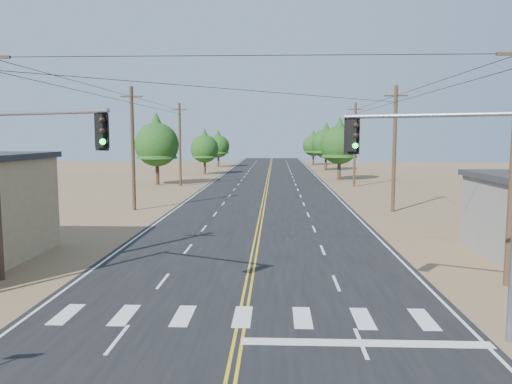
{
  "coord_description": "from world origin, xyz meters",
  "views": [
    {
      "loc": [
        1.09,
        -8.08,
        6.03
      ],
      "look_at": [
        0.19,
        14.5,
        3.5
      ],
      "focal_mm": 35.0,
      "sensor_mm": 36.0,
      "label": 1
    }
  ],
  "objects": [
    {
      "name": "road",
      "position": [
        0.0,
        30.0,
        0.01
      ],
      "size": [
        15.0,
        200.0,
        0.02
      ],
      "primitive_type": "cube",
      "color": "black",
      "rests_on": "ground"
    },
    {
      "name": "utility_pole_left_mid",
      "position": [
        -10.5,
        32.0,
        5.12
      ],
      "size": [
        1.8,
        0.3,
        10.0
      ],
      "color": "#4C3826",
      "rests_on": "ground"
    },
    {
      "name": "utility_pole_left_far",
      "position": [
        -10.5,
        52.0,
        5.12
      ],
      "size": [
        1.8,
        0.3,
        10.0
      ],
      "color": "#4C3826",
      "rests_on": "ground"
    },
    {
      "name": "utility_pole_right_mid",
      "position": [
        10.5,
        32.0,
        5.12
      ],
      "size": [
        1.8,
        0.3,
        10.0
      ],
      "color": "#4C3826",
      "rests_on": "ground"
    },
    {
      "name": "utility_pole_right_far",
      "position": [
        10.5,
        52.0,
        5.12
      ],
      "size": [
        1.8,
        0.3,
        10.0
      ],
      "color": "#4C3826",
      "rests_on": "ground"
    },
    {
      "name": "signal_mast_left",
      "position": [
        -8.18,
        9.23,
        4.79
      ],
      "size": [
        5.89,
        2.83,
        7.02
      ],
      "rotation": [
        0.0,
        0.0,
        -0.42
      ],
      "color": "gray",
      "rests_on": "ground"
    },
    {
      "name": "signal_mast_right",
      "position": [
        6.66,
        6.92,
        4.6
      ],
      "size": [
        4.81,
        2.33,
        6.86
      ],
      "rotation": [
        0.0,
        0.0,
        -0.43
      ],
      "color": "gray",
      "rests_on": "ground"
    },
    {
      "name": "tree_left_near",
      "position": [
        -13.71,
        53.56,
        5.55
      ],
      "size": [
        5.45,
        5.45,
        9.08
      ],
      "color": "#3F2D1E",
      "rests_on": "ground"
    },
    {
      "name": "tree_left_mid",
      "position": [
        -10.21,
        70.78,
        4.5
      ],
      "size": [
        4.42,
        4.42,
        7.36
      ],
      "color": "#3F2D1E",
      "rests_on": "ground"
    },
    {
      "name": "tree_left_far",
      "position": [
        -10.25,
        90.1,
        4.5
      ],
      "size": [
        4.41,
        4.41,
        7.36
      ],
      "color": "#3F2D1E",
      "rests_on": "ground"
    },
    {
      "name": "tree_right_near",
      "position": [
        9.84,
        61.15,
        5.36
      ],
      "size": [
        5.26,
        5.26,
        8.76
      ],
      "color": "#3F2D1E",
      "rests_on": "ground"
    },
    {
      "name": "tree_right_mid",
      "position": [
        9.97,
        80.88,
        5.27
      ],
      "size": [
        5.17,
        5.17,
        8.61
      ],
      "color": "#3F2D1E",
      "rests_on": "ground"
    },
    {
      "name": "tree_right_far",
      "position": [
        9.0,
        97.67,
        4.51
      ],
      "size": [
        4.43,
        4.43,
        7.38
      ],
      "color": "#3F2D1E",
      "rests_on": "ground"
    }
  ]
}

